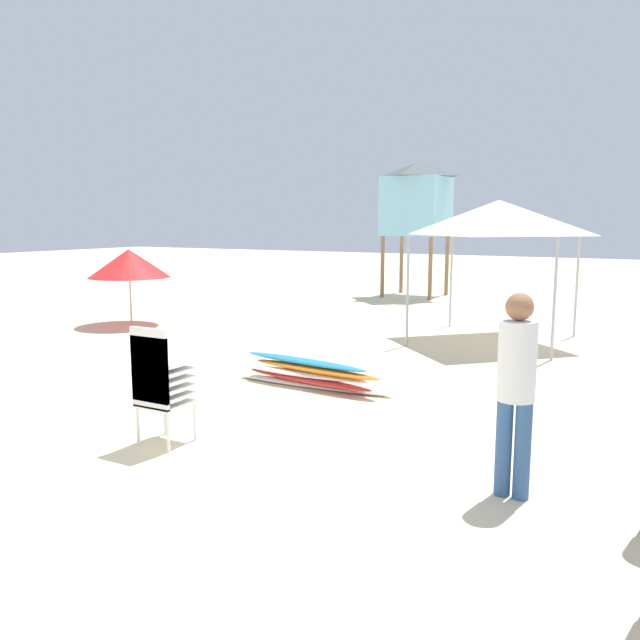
% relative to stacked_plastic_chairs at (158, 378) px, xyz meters
% --- Properties ---
extents(ground, '(80.00, 80.00, 0.00)m').
position_rel_stacked_plastic_chairs_xyz_m(ground, '(0.67, -0.57, -0.74)').
color(ground, beige).
extents(stacked_plastic_chairs, '(0.48, 0.48, 1.29)m').
position_rel_stacked_plastic_chairs_xyz_m(stacked_plastic_chairs, '(0.00, 0.00, 0.00)').
color(stacked_plastic_chairs, white).
rests_on(stacked_plastic_chairs, ground).
extents(surfboard_pile, '(2.51, 0.62, 0.40)m').
position_rel_stacked_plastic_chairs_xyz_m(surfboard_pile, '(0.16, 2.88, -0.55)').
color(surfboard_pile, white).
rests_on(surfboard_pile, ground).
extents(lifeguard_near_center, '(0.32, 0.32, 1.78)m').
position_rel_stacked_plastic_chairs_xyz_m(lifeguard_near_center, '(3.56, 0.51, 0.29)').
color(lifeguard_near_center, '#33598C').
rests_on(lifeguard_near_center, ground).
extents(popup_canopy, '(2.70, 2.70, 2.77)m').
position_rel_stacked_plastic_chairs_xyz_m(popup_canopy, '(1.56, 7.81, 1.68)').
color(popup_canopy, '#B2B2B7').
rests_on(popup_canopy, ground).
extents(lifeguard_tower, '(1.98, 1.98, 4.16)m').
position_rel_stacked_plastic_chairs_xyz_m(lifeguard_tower, '(-2.60, 14.34, 2.30)').
color(lifeguard_tower, olive).
rests_on(lifeguard_tower, ground).
extents(beach_umbrella_left, '(1.83, 1.83, 1.74)m').
position_rel_stacked_plastic_chairs_xyz_m(beach_umbrella_left, '(-6.24, 5.77, 0.67)').
color(beach_umbrella_left, beige).
rests_on(beach_umbrella_left, ground).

